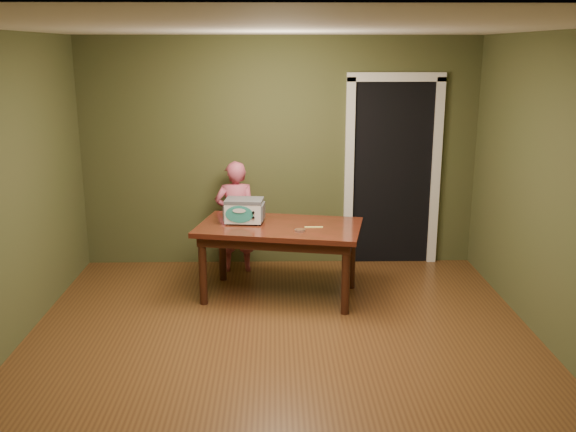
{
  "coord_description": "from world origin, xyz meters",
  "views": [
    {
      "loc": [
        -0.05,
        -4.74,
        2.45
      ],
      "look_at": [
        0.07,
        1.0,
        0.95
      ],
      "focal_mm": 40.0,
      "sensor_mm": 36.0,
      "label": 1
    }
  ],
  "objects": [
    {
      "name": "floor",
      "position": [
        0.0,
        0.0,
        0.0
      ],
      "size": [
        5.0,
        5.0,
        0.0
      ],
      "primitive_type": "plane",
      "color": "brown",
      "rests_on": "ground"
    },
    {
      "name": "room_shell",
      "position": [
        0.0,
        0.0,
        1.71
      ],
      "size": [
        4.52,
        5.02,
        2.61
      ],
      "color": "#424324",
      "rests_on": "ground"
    },
    {
      "name": "doorway",
      "position": [
        1.3,
        2.78,
        1.06
      ],
      "size": [
        1.1,
        0.66,
        2.25
      ],
      "color": "black",
      "rests_on": "ground"
    },
    {
      "name": "dining_table",
      "position": [
        -0.01,
        1.41,
        0.65
      ],
      "size": [
        1.75,
        1.2,
        0.75
      ],
      "rotation": [
        0.0,
        0.0,
        -0.2
      ],
      "color": "#39180D",
      "rests_on": "floor"
    },
    {
      "name": "toy_oven",
      "position": [
        -0.36,
        1.51,
        0.88
      ],
      "size": [
        0.42,
        0.31,
        0.24
      ],
      "rotation": [
        0.0,
        0.0,
        -0.1
      ],
      "color": "#4C4F54",
      "rests_on": "dining_table"
    },
    {
      "name": "baking_pan",
      "position": [
        0.19,
        1.18,
        0.76
      ],
      "size": [
        0.1,
        0.1,
        0.02
      ],
      "color": "silver",
      "rests_on": "dining_table"
    },
    {
      "name": "spatula",
      "position": [
        0.33,
        1.31,
        0.75
      ],
      "size": [
        0.18,
        0.03,
        0.01
      ],
      "primitive_type": "cube",
      "rotation": [
        0.0,
        0.0,
        0.01
      ],
      "color": "#E5DE63",
      "rests_on": "dining_table"
    },
    {
      "name": "child",
      "position": [
        -0.49,
        2.2,
        0.63
      ],
      "size": [
        0.48,
        0.34,
        1.26
      ],
      "primitive_type": "imported",
      "rotation": [
        0.0,
        0.0,
        3.22
      ],
      "color": "#C14F69",
      "rests_on": "floor"
    }
  ]
}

